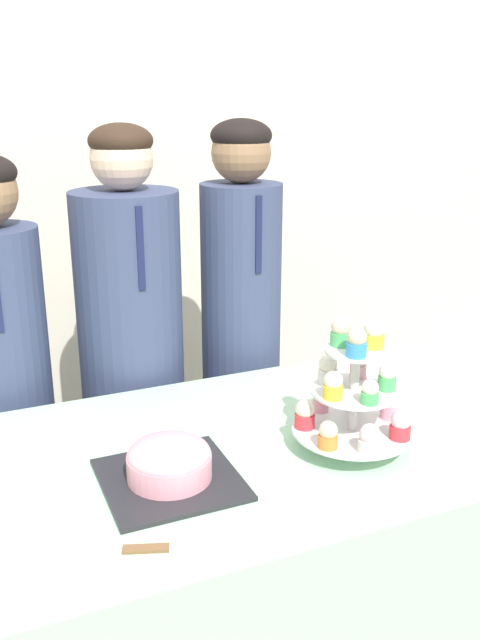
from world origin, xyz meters
The scene contains 8 objects.
wall_back centered at (0.00, 1.66, 1.35)m, with size 9.00×0.06×2.70m.
table centered at (0.00, 0.39, 0.39)m, with size 1.70×0.78×0.78m.
round_cake centered at (-0.13, 0.31, 0.82)m, with size 0.27×0.27×0.09m.
cake_knife centered at (-0.19, 0.10, 0.78)m, with size 0.26×0.11×0.01m.
cupcake_stand centered at (0.28, 0.28, 0.91)m, with size 0.27×0.27×0.30m.
student_0 centered at (-0.40, 0.97, 0.68)m, with size 0.26×0.26×1.40m.
student_1 centered at (-0.04, 0.97, 0.69)m, with size 0.30×0.31×1.46m.
student_2 centered at (0.31, 0.97, 0.72)m, with size 0.25×0.25×1.47m.
Camera 1 is at (-0.48, -0.86, 1.53)m, focal length 38.00 mm.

